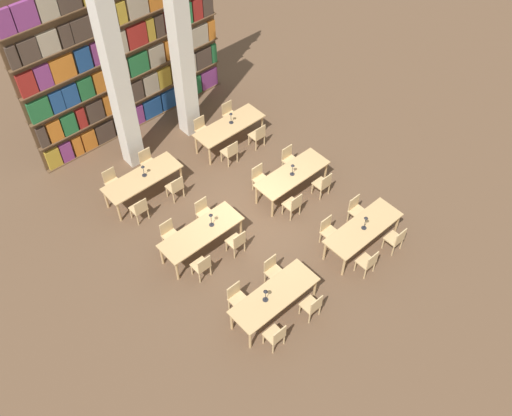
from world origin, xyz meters
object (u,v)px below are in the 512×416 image
chair_2 (312,306)px  chair_8 (202,266)px  chair_9 (170,234)px  chair_13 (260,178)px  desk_lamp_2 (211,217)px  reading_table_1 (363,229)px  chair_3 (273,270)px  reading_table_2 (201,233)px  chair_21 (202,129)px  reading_table_4 (143,179)px  reading_table_3 (292,175)px  chair_6 (396,239)px  chair_22 (258,135)px  desk_lamp_1 (366,220)px  chair_20 (230,152)px  pillar_center (181,51)px  chair_23 (229,114)px  desk_lamp_4 (143,169)px  chair_4 (368,262)px  chair_17 (112,182)px  chair_10 (237,242)px  desk_lamp_5 (231,116)px  chair_11 (204,212)px  reading_table_0 (274,297)px  reading_table_5 (229,127)px  chair_1 (237,297)px  chair_15 (289,159)px  pillar_left (117,81)px  chair_12 (293,205)px  chair_14 (323,184)px  chair_5 (328,230)px  desk_lamp_3 (293,168)px  chair_7 (356,209)px  desk_lamp_0 (266,293)px

chair_2 → chair_8: same height
chair_9 → chair_13: same height
desk_lamp_2 → reading_table_1: bearing=-43.0°
chair_3 → reading_table_2: (-0.72, 2.03, 0.22)m
chair_21 → reading_table_4: bearing=15.8°
reading_table_3 → chair_13: size_ratio=2.70×
chair_6 → chair_22: same height
desk_lamp_1 → reading_table_2: (-3.30, 2.79, -0.40)m
chair_20 → chair_22: same height
desk_lamp_1 → chair_13: bearing=100.2°
pillar_center → chair_20: bearing=-90.6°
chair_13 → chair_23: (1.22, 2.84, 0.00)m
reading_table_1 → desk_lamp_4: bearing=120.6°
chair_4 → chair_13: same height
chair_2 → desk_lamp_4: 6.22m
desk_lamp_2 → chair_13: desk_lamp_2 is taller
chair_2 → chair_13: 4.53m
chair_4 → chair_17: 7.67m
reading_table_4 → chair_17: chair_17 is taller
chair_10 → desk_lamp_5: desk_lamp_5 is taller
reading_table_1 → chair_8: chair_8 is taller
reading_table_4 → chair_11: bearing=-72.0°
reading_table_2 → chair_10: chair_10 is taller
chair_2 → desk_lamp_1: bearing=14.1°
reading_table_0 → reading_table_5: size_ratio=1.00×
chair_2 → reading_table_2: (-0.72, 3.44, 0.22)m
pillar_center → desk_lamp_2: 5.23m
chair_22 → chair_1: bearing=-136.9°
chair_8 → chair_15: size_ratio=1.00×
desk_lamp_1 → chair_8: bearing=151.5°
pillar_left → chair_17: (-1.23, -0.79, -2.53)m
desk_lamp_1 → chair_4: bearing=-129.4°
reading_table_1 → chair_4: bearing=-129.3°
chair_8 → chair_23: (4.45, 4.20, 0.00)m
chair_1 → chair_22: (4.39, 4.12, 0.00)m
reading_table_0 → chair_23: size_ratio=2.70×
chair_12 → chair_14: 1.21m
reading_table_3 → chair_14: chair_14 is taller
reading_table_0 → chair_5: size_ratio=2.70×
desk_lamp_1 → desk_lamp_3: desk_lamp_1 is taller
chair_2 → desk_lamp_3: desk_lamp_3 is taller
chair_3 → desk_lamp_3: 3.26m
chair_23 → reading_table_5: bearing=50.6°
chair_7 → reading_table_3: (-0.56, 2.02, 0.22)m
desk_lamp_2 → chair_12: (2.33, -0.75, -0.61)m
desk_lamp_0 → chair_15: desk_lamp_0 is taller
chair_6 → reading_table_2: size_ratio=0.37×
chair_13 → chair_1: bearing=40.2°
reading_table_3 → chair_23: bearing=80.6°
reading_table_0 → desk_lamp_3: 4.15m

